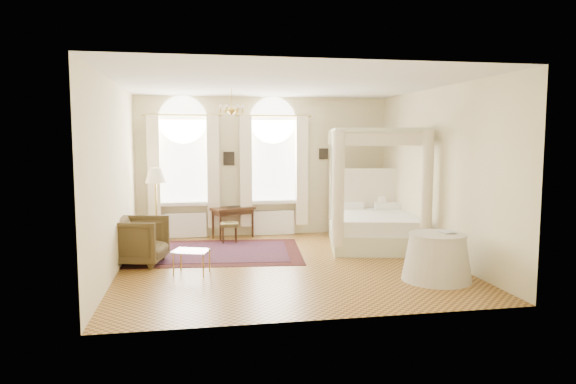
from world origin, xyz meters
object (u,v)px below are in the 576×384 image
canopy_bed (374,220)px  armchair (138,241)px  writing_desk (233,212)px  floor_lamp (156,179)px  stool (229,226)px  coffee_table (192,253)px  side_table (437,257)px  nightstand (380,225)px

canopy_bed → armchair: canopy_bed is taller
writing_desk → floor_lamp: bearing=-161.4°
stool → coffee_table: size_ratio=0.62×
writing_desk → floor_lamp: size_ratio=0.64×
stool → side_table: bearing=-49.2°
writing_desk → side_table: size_ratio=0.95×
writing_desk → side_table: 5.20m
writing_desk → armchair: (-1.91, -2.24, -0.17)m
stool → armchair: bearing=-136.6°
armchair → side_table: size_ratio=0.86×
armchair → side_table: armchair is taller
canopy_bed → coffee_table: size_ratio=3.72×
stool → coffee_table: stool is taller
canopy_bed → coffee_table: canopy_bed is taller
writing_desk → armchair: size_ratio=1.11×
armchair → coffee_table: (0.98, -0.87, -0.07)m
nightstand → coffee_table: 5.20m
coffee_table → armchair: bearing=138.4°
canopy_bed → writing_desk: (-2.94, 1.46, 0.04)m
writing_desk → armchair: 2.95m
coffee_table → canopy_bed: bearing=23.0°
side_table → coffee_table: bearing=164.5°
canopy_bed → nightstand: bearing=63.0°
canopy_bed → nightstand: canopy_bed is taller
armchair → side_table: (4.95, -1.97, -0.06)m
armchair → coffee_table: size_ratio=1.35×
stool → armchair: size_ratio=0.46×
armchair → floor_lamp: size_ratio=0.57×
writing_desk → stool: (-0.12, -0.55, -0.25)m
nightstand → armchair: 5.71m
side_table → stool: bearing=130.8°
canopy_bed → stool: canopy_bed is taller
side_table → canopy_bed: bearing=92.1°
coffee_table → side_table: bearing=-15.5°
stool → coffee_table: 2.68m
writing_desk → coffee_table: (-0.93, -3.11, -0.24)m
floor_lamp → nightstand: bearing=2.1°
floor_lamp → canopy_bed: bearing=-10.9°
writing_desk → nightstand: bearing=-6.3°
armchair → stool: bearing=-33.9°
writing_desk → side_table: side_table is taller
nightstand → stool: size_ratio=1.20×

